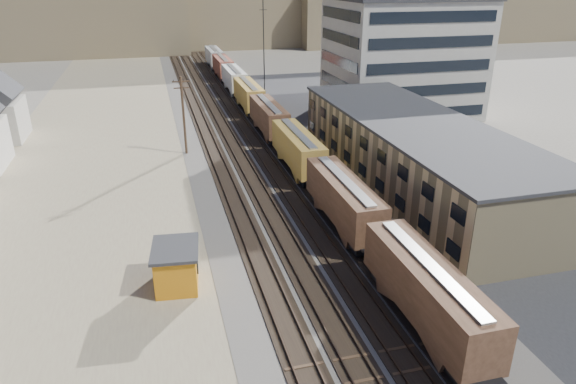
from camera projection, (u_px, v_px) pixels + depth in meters
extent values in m
plane|color=#6B6356|center=(381.00, 353.00, 31.70)|extent=(300.00, 300.00, 0.00)
cube|color=#4C4742|center=(240.00, 132.00, 76.14)|extent=(18.00, 200.00, 0.06)
cube|color=#83725A|center=(93.00, 166.00, 62.51)|extent=(24.00, 180.00, 0.03)
cube|color=#232326|center=(424.00, 151.00, 68.03)|extent=(26.00, 120.00, 0.04)
cube|color=black|center=(206.00, 134.00, 74.93)|extent=(2.60, 200.00, 0.08)
cube|color=#38281E|center=(201.00, 133.00, 74.71)|extent=(0.08, 200.00, 0.16)
cube|color=#38281E|center=(211.00, 133.00, 75.05)|extent=(0.08, 200.00, 0.16)
cube|color=black|center=(227.00, 132.00, 75.64)|extent=(2.60, 200.00, 0.08)
cube|color=#38281E|center=(222.00, 132.00, 75.42)|extent=(0.08, 200.00, 0.16)
cube|color=#38281E|center=(232.00, 131.00, 75.76)|extent=(0.08, 200.00, 0.16)
cube|color=black|center=(247.00, 131.00, 76.35)|extent=(2.60, 200.00, 0.08)
cube|color=#38281E|center=(242.00, 131.00, 76.14)|extent=(0.08, 200.00, 0.16)
cube|color=#38281E|center=(252.00, 130.00, 76.48)|extent=(0.08, 200.00, 0.16)
cube|color=black|center=(265.00, 130.00, 77.02)|extent=(2.60, 200.00, 0.08)
cube|color=#38281E|center=(260.00, 129.00, 76.80)|extent=(0.08, 200.00, 0.16)
cube|color=#38281E|center=(270.00, 128.00, 77.14)|extent=(0.08, 200.00, 0.16)
cube|color=black|center=(467.00, 368.00, 29.43)|extent=(2.20, 2.20, 0.90)
cube|color=black|center=(390.00, 276.00, 38.45)|extent=(2.20, 2.20, 0.90)
cube|color=#422B1C|center=(427.00, 289.00, 33.10)|extent=(3.00, 13.34, 3.40)
cube|color=#B7B7B2|center=(430.00, 265.00, 32.40)|extent=(0.90, 12.32, 0.16)
cube|color=black|center=(364.00, 244.00, 42.94)|extent=(2.20, 2.20, 0.90)
cube|color=black|center=(325.00, 197.00, 51.97)|extent=(2.20, 2.20, 0.90)
cube|color=#422B1C|center=(344.00, 197.00, 46.61)|extent=(3.00, 13.34, 3.40)
cube|color=#B7B7B2|center=(344.00, 179.00, 45.92)|extent=(0.90, 12.32, 0.16)
cube|color=black|center=(310.00, 180.00, 56.46)|extent=(2.20, 2.20, 0.90)
cube|color=black|center=(287.00, 151.00, 65.48)|extent=(2.20, 2.20, 0.90)
cube|color=#B4882F|center=(298.00, 147.00, 60.13)|extent=(3.00, 13.34, 3.40)
cube|color=#B7B7B2|center=(298.00, 133.00, 59.43)|extent=(0.90, 12.33, 0.16)
cube|color=black|center=(277.00, 140.00, 69.97)|extent=(2.20, 2.20, 0.90)
cube|color=black|center=(262.00, 121.00, 79.00)|extent=(2.20, 2.20, 0.90)
cube|color=#422B1C|center=(269.00, 116.00, 73.64)|extent=(3.00, 13.34, 3.40)
cube|color=#B7B7B2|center=(269.00, 103.00, 72.95)|extent=(0.90, 12.33, 0.16)
cube|color=black|center=(255.00, 113.00, 83.49)|extent=(2.20, 2.20, 0.90)
cube|color=black|center=(244.00, 100.00, 92.51)|extent=(2.20, 2.20, 0.90)
cube|color=#B4882F|center=(249.00, 94.00, 87.16)|extent=(3.00, 13.34, 3.40)
cube|color=#B7B7B2|center=(248.00, 83.00, 86.46)|extent=(0.90, 12.32, 0.16)
cube|color=black|center=(239.00, 94.00, 97.00)|extent=(2.20, 2.20, 0.90)
cube|color=black|center=(230.00, 84.00, 106.03)|extent=(2.20, 2.20, 0.90)
cube|color=silver|center=(234.00, 78.00, 100.67)|extent=(3.00, 13.34, 3.40)
cube|color=#B7B7B2|center=(234.00, 68.00, 99.98)|extent=(0.90, 12.32, 0.16)
cube|color=black|center=(227.00, 79.00, 110.52)|extent=(2.20, 2.20, 0.90)
cube|color=black|center=(220.00, 71.00, 119.54)|extent=(2.20, 2.20, 0.90)
cube|color=brown|center=(223.00, 65.00, 114.19)|extent=(3.00, 13.34, 3.40)
cube|color=#B7B7B2|center=(222.00, 57.00, 113.49)|extent=(0.90, 12.32, 0.16)
cube|color=black|center=(217.00, 68.00, 124.03)|extent=(2.20, 2.20, 0.90)
cube|color=black|center=(212.00, 61.00, 133.06)|extent=(2.20, 2.20, 0.90)
cube|color=silver|center=(214.00, 56.00, 127.70)|extent=(3.00, 13.34, 3.40)
cube|color=#B7B7B2|center=(214.00, 48.00, 127.01)|extent=(0.90, 12.32, 0.16)
cube|color=tan|center=(414.00, 154.00, 56.12)|extent=(12.00, 40.00, 7.00)
cube|color=#2D2D30|center=(417.00, 122.00, 54.71)|extent=(12.40, 40.40, 0.30)
cube|color=black|center=(362.00, 170.00, 55.19)|extent=(0.12, 36.00, 1.20)
cube|color=black|center=(364.00, 143.00, 54.02)|extent=(0.12, 36.00, 1.20)
cube|color=#9E998E|center=(402.00, 58.00, 83.73)|extent=(22.00, 18.00, 18.00)
cube|color=black|center=(338.00, 61.00, 81.10)|extent=(0.12, 16.00, 16.00)
cube|color=black|center=(430.00, 67.00, 75.68)|extent=(20.00, 0.12, 16.00)
cylinder|color=#382619|center=(184.00, 116.00, 65.07)|extent=(0.32, 0.32, 10.00)
cube|color=#382619|center=(181.00, 81.00, 63.35)|extent=(2.20, 0.14, 0.14)
cube|color=#382619|center=(181.00, 88.00, 63.66)|extent=(1.90, 0.14, 0.14)
cylinder|color=black|center=(186.00, 80.00, 63.43)|extent=(0.08, 0.08, 0.22)
cylinder|color=black|center=(264.00, 59.00, 82.95)|extent=(0.16, 0.16, 18.00)
cube|color=black|center=(263.00, 10.00, 80.02)|extent=(1.20, 0.08, 0.08)
cube|color=brown|center=(439.00, 13.00, 182.91)|extent=(110.00, 38.00, 18.00)
cube|color=#C77812|center=(177.00, 268.00, 38.12)|extent=(3.41, 4.29, 3.00)
cube|color=#2D2D30|center=(175.00, 249.00, 37.49)|extent=(3.85, 4.73, 0.25)
cube|color=black|center=(198.00, 265.00, 38.30)|extent=(0.21, 1.00, 1.00)
imported|color=navy|center=(444.00, 139.00, 70.04)|extent=(4.60, 6.55, 1.66)
imported|color=silver|center=(424.00, 113.00, 83.77)|extent=(3.38, 4.67, 1.48)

